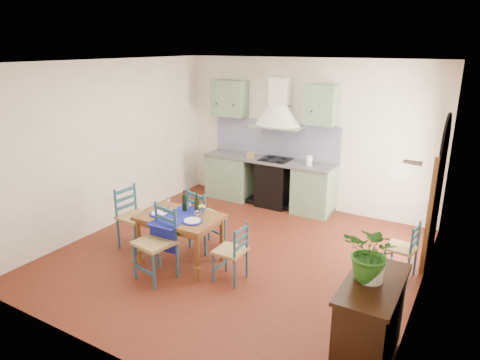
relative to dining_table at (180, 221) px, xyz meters
The scene contains 13 objects.
floor 1.05m from the dining_table, 44.77° to the left, with size 5.00×5.00×0.00m, color #4F1B11.
back_wall 2.91m from the dining_table, 87.55° to the left, with size 5.00×0.96×2.80m.
right_wall 3.28m from the dining_table, 15.66° to the left, with size 0.26×5.00×2.80m.
left_wall 2.14m from the dining_table, 162.90° to the left, with size 0.04×5.00×2.80m, color white.
ceiling 2.32m from the dining_table, 44.77° to the left, with size 5.00×5.00×0.01m, color silver.
dining_table is the anchor object (origin of this frame).
chair_near 0.50m from the dining_table, 91.43° to the right, with size 0.54×0.54×1.00m.
chair_far 0.56m from the dining_table, 84.80° to the left, with size 0.56×0.56×0.97m.
chair_left 0.94m from the dining_table, behind, with size 0.48×0.48×0.96m.
chair_right 0.92m from the dining_table, ahead, with size 0.38×0.38×0.81m.
chair_spare 3.07m from the dining_table, 22.92° to the left, with size 0.42×0.42×0.79m.
sideboard 2.95m from the dining_table, 14.90° to the right, with size 0.50×1.05×0.94m.
potted_plant 2.96m from the dining_table, 14.80° to the right, with size 0.50×0.43×0.55m, color #2C6D20.
Camera 1 is at (2.95, -4.96, 3.02)m, focal length 32.00 mm.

